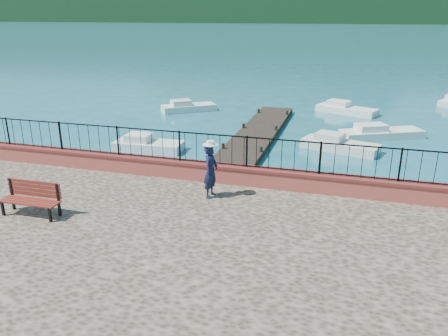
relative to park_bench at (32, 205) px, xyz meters
The scene contains 13 objects.
ground 5.45m from the park_bench, ahead, with size 2000.00×2000.00×0.00m, color #19596B.
parapet 6.43m from the park_bench, 35.29° to the left, with size 28.00×0.46×0.58m, color #A83D3C.
railing 6.48m from the park_bench, 35.29° to the left, with size 27.00×0.05×0.95m, color black.
dock 12.52m from the park_bench, 74.88° to the left, with size 2.00×16.00×0.30m, color #2D231C.
far_forest 300.15m from the park_bench, 89.00° to the left, with size 900.00×60.00×18.00m, color black.
park_bench is the anchor object (origin of this frame).
person 4.90m from the park_bench, 30.97° to the left, with size 0.57×0.37×1.57m, color #111834.
hat 5.05m from the park_bench, 30.97° to the left, with size 0.44×0.44×0.12m, color white.
boat_0 9.83m from the park_bench, 97.61° to the left, with size 3.29×1.30×0.80m, color silver.
boat_1 14.43m from the park_bench, 58.22° to the left, with size 3.62×1.30×0.80m, color silver.
boat_2 17.95m from the park_bench, 57.52° to the left, with size 4.35×1.30×0.80m, color silver.
boat_3 18.82m from the park_bench, 97.88° to the left, with size 3.57×1.30×0.80m, color silver.
boat_4 22.25m from the park_bench, 69.75° to the left, with size 3.93×1.30×0.80m, color white.
Camera 1 is at (2.57, -8.71, 6.27)m, focal length 35.00 mm.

